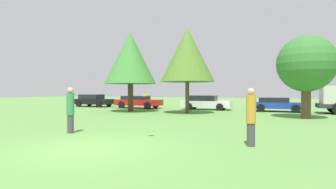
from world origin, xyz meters
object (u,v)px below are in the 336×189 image
parked_car_white (205,102)px  person_thrower (70,109)px  tree_2 (306,64)px  parked_car_black (93,100)px  person_catcher (251,116)px  parked_car_blue (277,104)px  parked_car_red (138,101)px  frisbee (146,95)px  tree_1 (187,55)px  tree_0 (130,58)px

parked_car_white → person_thrower: bearing=-97.0°
tree_2 → parked_car_black: tree_2 is taller
person_thrower → person_catcher: 6.82m
parked_car_blue → parked_car_red: bearing=-178.4°
frisbee → tree_2: (5.82, 9.75, 1.77)m
parked_car_white → parked_car_blue: 5.93m
parked_car_red → parked_car_white: parked_car_white is taller
tree_1 → parked_car_black: bearing=161.5°
frisbee → parked_car_red: 16.64m
parked_car_red → parked_car_blue: bearing=1.6°
frisbee → tree_1: (-2.05, 10.72, 2.88)m
parked_car_white → frisbee: bearing=-84.1°
tree_1 → parked_car_blue: tree_1 is taller
person_catcher → parked_car_red: size_ratio=0.39×
person_catcher → parked_car_black: (-17.38, 14.55, -0.22)m
tree_2 → parked_car_red: tree_2 is taller
tree_2 → tree_0: bearing=177.1°
parked_car_black → frisbee: bearing=-47.3°
tree_2 → tree_1: bearing=173.0°
parked_car_blue → tree_0: bearing=-158.4°
frisbee → parked_car_black: frisbee is taller
person_catcher → frisbee: size_ratio=7.73×
tree_0 → parked_car_blue: 12.44m
tree_2 → parked_car_black: (-19.74, 4.94, -2.59)m
tree_0 → parked_car_white: tree_0 is taller
tree_0 → parked_car_red: tree_0 is taller
tree_1 → parked_car_blue: 8.41m
tree_1 → parked_car_black: size_ratio=1.54×
tree_1 → parked_car_red: (-6.26, 3.67, -3.74)m
frisbee → parked_car_red: size_ratio=0.05×
person_catcher → tree_1: tree_1 is taller
tree_1 → tree_2: 8.00m
parked_car_black → tree_1: bearing=-19.2°
frisbee → parked_car_blue: (4.19, 14.91, -0.90)m
tree_1 → parked_car_white: size_ratio=1.46×
person_thrower → frisbee: 3.41m
parked_car_white → parked_car_blue: bearing=-0.7°
person_catcher → parked_car_white: bearing=-71.7°
person_catcher → tree_2: size_ratio=0.35×
frisbee → parked_car_white: 15.03m
parked_car_black → parked_car_blue: bearing=-0.1°
person_catcher → parked_car_red: bearing=-51.6°
tree_1 → parked_car_black: (-11.87, 3.97, -3.70)m
tree_0 → person_catcher: bearing=-45.0°
tree_0 → parked_car_white: size_ratio=1.45×
parked_car_white → parked_car_blue: size_ratio=1.08×
person_thrower → tree_2: size_ratio=0.36×
person_thrower → tree_2: bearing=45.6°
tree_2 → parked_car_red: 15.10m
frisbee → tree_1: 11.29m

